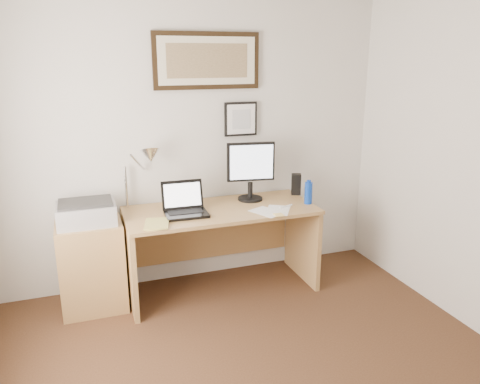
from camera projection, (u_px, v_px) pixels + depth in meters
name	position (u px, v px, depth m)	size (l,w,h in m)	color
wall_back	(191.00, 144.00, 4.09)	(3.50, 0.02, 2.50)	silver
side_cabinet	(92.00, 266.00, 3.75)	(0.50, 0.40, 0.73)	#9E7542
water_bottle	(308.00, 193.00, 4.05)	(0.07, 0.07, 0.19)	#0D39AF
bottle_cap	(309.00, 181.00, 4.02)	(0.03, 0.03, 0.02)	#0D39AF
speaker	(296.00, 184.00, 4.33)	(0.09, 0.08, 0.19)	black
paper_sheet_a	(267.00, 212.00, 3.86)	(0.19, 0.26, 0.00)	white
paper_sheet_b	(278.00, 210.00, 3.90)	(0.19, 0.27, 0.00)	white
sticky_pad	(279.00, 215.00, 3.77)	(0.07, 0.07, 0.01)	#FFDD78
marker_pen	(286.00, 206.00, 3.98)	(0.02, 0.02, 0.14)	white
book	(145.00, 224.00, 3.55)	(0.18, 0.25, 0.02)	#C6BC5D
desk	(218.00, 231.00, 4.08)	(1.60, 0.70, 0.75)	#9E7542
laptop	(185.00, 207.00, 3.80)	(0.35, 0.30, 0.26)	black
lcd_monitor	(251.00, 168.00, 4.10)	(0.42, 0.22, 0.52)	black
printer	(86.00, 213.00, 3.63)	(0.44, 0.34, 0.18)	#9E9EA0
desk_lamp	(148.00, 158.00, 3.81)	(0.29, 0.27, 0.53)	silver
picture_large	(207.00, 61.00, 3.92)	(0.92, 0.04, 0.47)	black
picture_small	(241.00, 119.00, 4.15)	(0.30, 0.03, 0.30)	black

